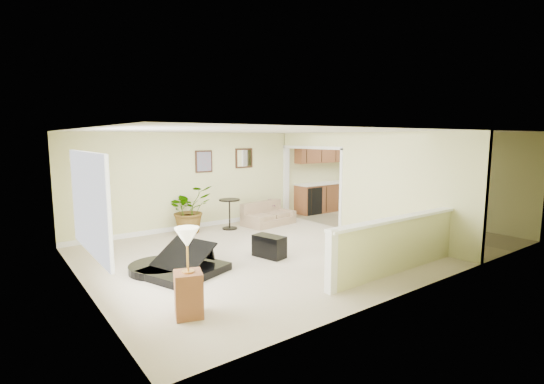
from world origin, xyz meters
TOP-DOWN VIEW (x-y plane):
  - floor at (0.00, 0.00)m, footprint 9.00×9.00m
  - back_wall at (0.00, 3.00)m, footprint 9.00×0.04m
  - front_wall at (0.00, -3.00)m, footprint 9.00×0.04m
  - left_wall at (-4.50, 0.00)m, footprint 0.04×6.00m
  - right_wall at (4.50, 0.00)m, footprint 0.04×6.00m
  - ceiling at (0.00, 0.00)m, footprint 9.00×6.00m
  - kitchen_vinyl at (3.15, 0.00)m, footprint 2.70×6.00m
  - interior_partition at (1.80, 0.25)m, footprint 0.18×5.99m
  - pony_half_wall at (0.08, -2.30)m, footprint 3.42×0.22m
  - left_window at (-4.49, -0.50)m, footprint 0.05×2.15m
  - wall_art_left at (-0.95, 2.97)m, footprint 0.48×0.04m
  - wall_mirror at (0.30, 2.97)m, footprint 0.55×0.04m
  - kitchen_cabinets at (3.19, 2.73)m, footprint 2.36×0.65m
  - piano at (-2.98, -0.05)m, footprint 1.78×1.76m
  - piano_bench at (-1.17, -0.24)m, footprint 0.48×0.72m
  - loveseat at (0.58, 2.23)m, footprint 1.50×0.97m
  - accent_table at (-0.56, 2.35)m, footprint 0.54×0.54m
  - palm_plant at (-1.57, 2.61)m, footprint 1.17×1.04m
  - small_plant at (0.94, 2.54)m, footprint 0.37×0.37m
  - lamp_stand at (-3.58, -1.74)m, footprint 0.45×0.45m

SIDE VIEW (x-z plane):
  - floor at x=0.00m, z-range 0.00..0.00m
  - kitchen_vinyl at x=3.15m, z-range 0.00..0.01m
  - piano_bench at x=-1.17m, z-range 0.00..0.44m
  - small_plant at x=0.94m, z-range -0.05..0.57m
  - loveseat at x=0.58m, z-range -0.10..0.70m
  - accent_table at x=-0.56m, z-range 0.11..0.90m
  - piano at x=-2.98m, z-range -0.10..1.11m
  - lamp_stand at x=-3.58m, z-range -0.09..1.12m
  - pony_half_wall at x=0.08m, z-range 0.02..1.02m
  - palm_plant at x=-1.57m, z-range -0.01..1.18m
  - kitchen_cabinets at x=3.19m, z-range -0.29..2.03m
  - interior_partition at x=1.80m, z-range -0.03..2.47m
  - back_wall at x=0.00m, z-range 0.00..2.50m
  - front_wall at x=0.00m, z-range 0.00..2.50m
  - left_wall at x=-4.50m, z-range 0.00..2.50m
  - right_wall at x=4.50m, z-range 0.00..2.50m
  - left_window at x=-4.49m, z-range 0.73..2.17m
  - wall_art_left at x=-0.95m, z-range 1.46..2.04m
  - wall_mirror at x=0.30m, z-range 1.52..2.08m
  - ceiling at x=0.00m, z-range 2.48..2.52m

